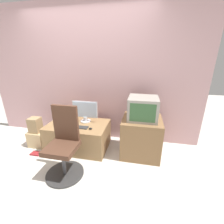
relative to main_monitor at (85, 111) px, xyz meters
The scene contains 12 objects.
ground_plane 1.16m from the main_monitor, 92.48° to the right, with size 12.00×12.00×0.00m, color beige.
wall_back 0.72m from the main_monitor, 95.86° to the left, with size 4.40×0.05×2.60m.
desk 0.48m from the main_monitor, 127.59° to the right, with size 1.09×0.71×0.49m.
side_stand 1.12m from the main_monitor, ahead, with size 0.66×0.64×0.67m.
main_monitor is the anchor object (origin of this frame).
keyboard 0.34m from the main_monitor, 95.94° to the right, with size 0.34×0.11×0.01m.
mouse 0.41m from the main_monitor, 55.91° to the right, with size 0.06×0.04×0.03m.
crt_tv 1.07m from the main_monitor, ahead, with size 0.47×0.46×0.37m.
office_chair 0.86m from the main_monitor, 91.40° to the right, with size 0.55×0.55×1.03m.
cardboard_box_lower 1.09m from the main_monitor, 164.02° to the right, with size 0.31×0.24×0.30m.
cardboard_box_upper 0.98m from the main_monitor, 164.02° to the right, with size 0.20×0.18×0.28m.
book 1.16m from the main_monitor, 146.17° to the right, with size 0.18×0.12×0.02m.
Camera 1 is at (1.06, -1.54, 1.65)m, focal length 24.00 mm.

